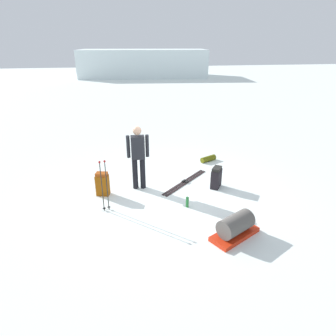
{
  "coord_description": "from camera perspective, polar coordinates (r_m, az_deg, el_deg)",
  "views": [
    {
      "loc": [
        -1.1,
        -6.55,
        3.63
      ],
      "look_at": [
        0.0,
        0.0,
        0.7
      ],
      "focal_mm": 30.98,
      "sensor_mm": 36.0,
      "label": 1
    }
  ],
  "objects": [
    {
      "name": "backpack_large_dark",
      "position": [
        7.82,
        9.48,
        -1.88
      ],
      "size": [
        0.38,
        0.42,
        0.58
      ],
      "color": "black",
      "rests_on": "ground_plane"
    },
    {
      "name": "ski_pair_near",
      "position": [
        8.1,
        3.41,
        -2.77
      ],
      "size": [
        1.51,
        1.45,
        0.05
      ],
      "color": "black",
      "rests_on": "ground_plane"
    },
    {
      "name": "backpack_bright",
      "position": [
        7.52,
        -12.76,
        -3.1
      ],
      "size": [
        0.36,
        0.27,
        0.62
      ],
      "color": "#92490A",
      "rests_on": "ground_plane"
    },
    {
      "name": "thermos_bottle",
      "position": [
        6.91,
        3.82,
        -6.7
      ],
      "size": [
        0.07,
        0.07,
        0.26
      ],
      "primitive_type": "cylinder",
      "color": "#20762F",
      "rests_on": "ground_plane"
    },
    {
      "name": "skier_standing",
      "position": [
        7.46,
        -5.9,
        2.64
      ],
      "size": [
        0.57,
        0.23,
        1.7
      ],
      "color": "black",
      "rests_on": "ground_plane"
    },
    {
      "name": "sleeping_mat_rolled",
      "position": [
        9.57,
        7.93,
        1.83
      ],
      "size": [
        0.57,
        0.41,
        0.18
      ],
      "primitive_type": "cylinder",
      "rotation": [
        0.0,
        1.57,
        3.6
      ],
      "color": "#555710",
      "rests_on": "ground_plane"
    },
    {
      "name": "ski_poles_planted_near",
      "position": [
        6.66,
        -12.46,
        -2.97
      ],
      "size": [
        0.18,
        0.1,
        1.25
      ],
      "color": "black",
      "rests_on": "ground_plane"
    },
    {
      "name": "ground_plane",
      "position": [
        7.57,
        0.0,
        -4.85
      ],
      "size": [
        80.0,
        80.0,
        0.0
      ],
      "primitive_type": "plane",
      "color": "white"
    },
    {
      "name": "distant_snow_ridge",
      "position": [
        33.3,
        -4.88,
        19.85
      ],
      "size": [
        13.71,
        6.3,
        2.79
      ],
      "primitive_type": "cube",
      "rotation": [
        0.0,
        0.0,
        -0.1
      ],
      "color": "white",
      "rests_on": "ground_plane"
    },
    {
      "name": "gear_sled",
      "position": [
        6.04,
        13.12,
        -11.2
      ],
      "size": [
        1.14,
        0.91,
        0.49
      ],
      "color": "red",
      "rests_on": "ground_plane"
    }
  ]
}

